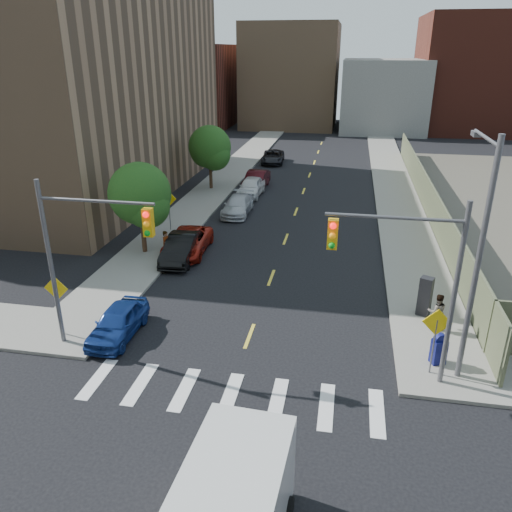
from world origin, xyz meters
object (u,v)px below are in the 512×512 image
at_px(parked_car_red, 187,242).
at_px(mailbox, 439,349).
at_px(parked_car_black, 182,248).
at_px(payphone, 425,296).
at_px(pedestrian_west, 167,245).
at_px(parked_car_silver, 238,205).
at_px(parked_car_maroon, 256,180).
at_px(parked_car_blue, 118,322).
at_px(pedestrian_east, 437,312).
at_px(parked_car_grey, 273,157).
at_px(parked_car_white, 251,187).

xyz_separation_m(parked_car_red, mailbox, (13.07, -9.36, 0.09)).
distance_m(parked_car_black, payphone, 13.72).
height_order(payphone, pedestrian_west, payphone).
xyz_separation_m(parked_car_silver, parked_car_maroon, (0.00, 7.44, 0.10)).
bearing_deg(parked_car_blue, pedestrian_west, 95.46).
relative_size(parked_car_black, payphone, 2.45).
bearing_deg(parked_car_black, parked_car_silver, 78.68).
bearing_deg(pedestrian_east, payphone, -76.67).
bearing_deg(parked_car_black, parked_car_red, 86.77).
bearing_deg(parked_car_black, mailbox, -35.59).
height_order(parked_car_blue, payphone, payphone).
relative_size(parked_car_silver, pedestrian_east, 2.81).
relative_size(parked_car_blue, parked_car_black, 0.87).
bearing_deg(pedestrian_east, parked_car_grey, -73.50).
xyz_separation_m(payphone, pedestrian_west, (-13.78, 4.17, -0.09)).
bearing_deg(pedestrian_west, parked_car_maroon, 16.35).
bearing_deg(parked_car_white, mailbox, -60.29).
bearing_deg(parked_car_black, pedestrian_east, -26.07).
distance_m(parked_car_blue, parked_car_maroon, 25.09).
bearing_deg(parked_car_red, pedestrian_east, -29.43).
distance_m(parked_car_blue, parked_car_silver, 17.67).
xyz_separation_m(parked_car_maroon, mailbox, (11.77, -24.86, 0.01)).
bearing_deg(parked_car_silver, mailbox, -56.72).
relative_size(parked_car_red, parked_car_white, 1.11).
relative_size(parked_car_red, payphone, 2.68).
xyz_separation_m(parked_car_black, payphone, (12.98, -4.43, 0.33)).
distance_m(parked_car_silver, pedestrian_east, 19.06).
height_order(parked_car_silver, payphone, payphone).
xyz_separation_m(parked_car_black, pedestrian_east, (13.35, -5.62, 0.22)).
bearing_deg(mailbox, payphone, 69.16).
xyz_separation_m(parked_car_white, parked_car_maroon, (0.00, 2.34, -0.00)).
xyz_separation_m(parked_car_black, parked_car_white, (1.30, 14.24, 0.02)).
bearing_deg(pedestrian_west, parked_car_blue, -150.98).
bearing_deg(parked_car_black, parked_car_grey, 84.42).
distance_m(parked_car_black, pedestrian_west, 0.87).
bearing_deg(payphone, parked_car_red, -178.89).
bearing_deg(parked_car_black, parked_car_white, 81.55).
relative_size(parked_car_black, parked_car_white, 1.01).
bearing_deg(parked_car_maroon, parked_car_silver, -86.96).
distance_m(parked_car_blue, pedestrian_west, 8.27).
relative_size(parked_car_black, mailbox, 3.51).
xyz_separation_m(parked_car_blue, pedestrian_west, (-0.80, 8.22, 0.32)).
xyz_separation_m(parked_car_white, mailbox, (11.77, -22.52, 0.01)).
distance_m(parked_car_black, parked_car_white, 14.30).
relative_size(parked_car_red, parked_car_maroon, 1.07).
bearing_deg(payphone, parked_car_black, -174.74).
distance_m(parked_car_blue, mailbox, 13.07).
relative_size(parked_car_blue, pedestrian_west, 2.35).
bearing_deg(payphone, pedestrian_east, -48.71).
distance_m(parked_car_black, parked_car_red, 1.08).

